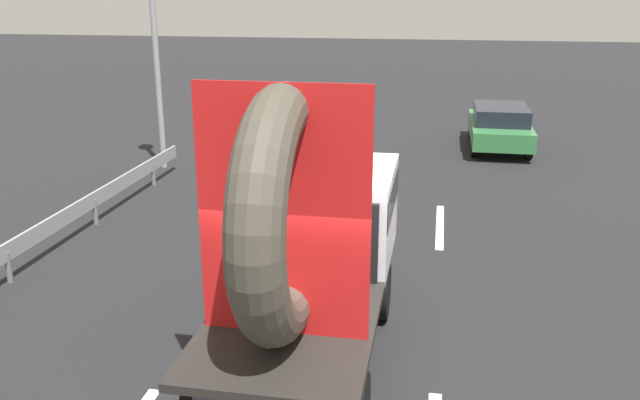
{
  "coord_description": "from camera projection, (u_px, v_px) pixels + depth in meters",
  "views": [
    {
      "loc": [
        1.35,
        -7.42,
        4.8
      ],
      "look_at": [
        -0.24,
        1.29,
        1.96
      ],
      "focal_mm": 37.1,
      "sensor_mm": 36.0,
      "label": 1
    }
  ],
  "objects": [
    {
      "name": "ground_plane",
      "position": [
        320.0,
        373.0,
        8.65
      ],
      "size": [
        120.0,
        120.0,
        0.0
      ],
      "primitive_type": "plane",
      "color": "black"
    },
    {
      "name": "flatbed_truck",
      "position": [
        310.0,
        230.0,
        8.65
      ],
      "size": [
        2.02,
        5.06,
        3.91
      ],
      "color": "black",
      "rests_on": "ground_plane"
    },
    {
      "name": "distant_sedan",
      "position": [
        500.0,
        125.0,
        20.61
      ],
      "size": [
        1.77,
        4.12,
        1.34
      ],
      "color": "black",
      "rests_on": "ground_plane"
    },
    {
      "name": "traffic_light",
      "position": [
        154.0,
        22.0,
        17.41
      ],
      "size": [
        0.42,
        0.36,
        6.11
      ],
      "color": "gray",
      "rests_on": "ground_plane"
    },
    {
      "name": "guardrail",
      "position": [
        55.0,
        224.0,
        12.56
      ],
      "size": [
        0.1,
        11.87,
        0.71
      ],
      "color": "gray",
      "rests_on": "ground_plane"
    },
    {
      "name": "lane_dash_left_far",
      "position": [
        286.0,
        210.0,
        15.0
      ],
      "size": [
        0.16,
        2.47,
        0.01
      ],
      "primitive_type": "cube",
      "rotation": [
        0.0,
        0.0,
        1.57
      ],
      "color": "beige",
      "rests_on": "ground_plane"
    },
    {
      "name": "lane_dash_right_far",
      "position": [
        440.0,
        226.0,
        13.99
      ],
      "size": [
        0.16,
        2.75,
        0.01
      ],
      "primitive_type": "cube",
      "rotation": [
        0.0,
        0.0,
        1.57
      ],
      "color": "beige",
      "rests_on": "ground_plane"
    }
  ]
}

